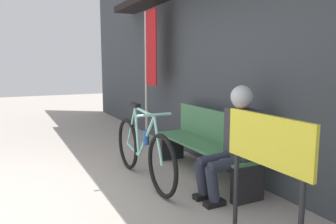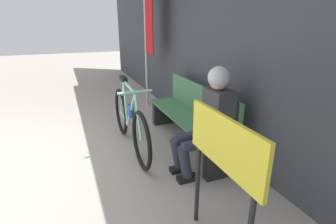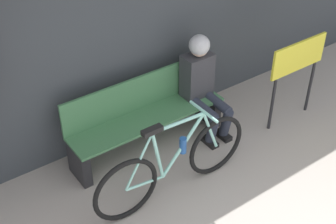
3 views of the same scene
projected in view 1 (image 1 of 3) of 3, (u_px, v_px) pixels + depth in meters
The scene contains 6 objects.
storefront_wall at pixel (230, 43), 4.11m from camera, with size 12.00×0.56×3.20m.
park_bench_near at pixel (207, 146), 4.07m from camera, with size 1.80×0.42×0.82m.
bicycle at pixel (143, 151), 3.90m from camera, with size 1.76×0.40×0.92m.
person_seated at pixel (235, 135), 3.37m from camera, with size 0.34×0.62×1.18m.
banner_pole at pixel (149, 60), 5.51m from camera, with size 0.45×0.05×2.27m.
signboard at pixel (267, 153), 2.28m from camera, with size 0.81×0.04×1.05m.
Camera 1 is at (3.41, 0.17, 1.40)m, focal length 35.00 mm.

